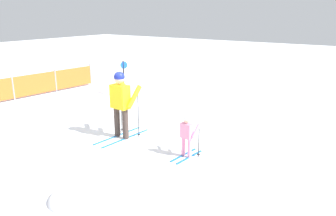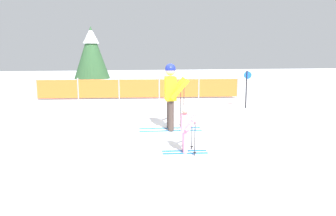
{
  "view_description": "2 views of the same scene",
  "coord_description": "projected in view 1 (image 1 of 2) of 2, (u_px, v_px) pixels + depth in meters",
  "views": [
    {
      "loc": [
        -5.79,
        -5.71,
        3.22
      ],
      "look_at": [
        0.56,
        -1.37,
        0.95
      ],
      "focal_mm": 35.0,
      "sensor_mm": 36.0,
      "label": 1
    },
    {
      "loc": [
        -1.29,
        -8.54,
        2.06
      ],
      "look_at": [
        -0.03,
        -1.3,
        0.81
      ],
      "focal_mm": 35.0,
      "sensor_mm": 36.0,
      "label": 2
    }
  ],
  "objects": [
    {
      "name": "snow_mound",
      "position": [
        81.0,
        196.0,
        5.93
      ],
      "size": [
        1.21,
        1.03,
        0.48
      ],
      "primitive_type": "ellipsoid",
      "color": "white",
      "rests_on": "ground_plane"
    },
    {
      "name": "trail_marker",
      "position": [
        124.0,
        75.0,
        12.75
      ],
      "size": [
        0.26,
        0.15,
        1.39
      ],
      "color": "black",
      "rests_on": "ground_plane"
    },
    {
      "name": "skier_adult",
      "position": [
        121.0,
        99.0,
        8.45
      ],
      "size": [
        1.69,
        0.78,
        1.77
      ],
      "rotation": [
        0.0,
        0.0,
        -0.08
      ],
      "color": "#1966B2",
      "rests_on": "ground_plane"
    },
    {
      "name": "skier_child",
      "position": [
        187.0,
        133.0,
        7.42
      ],
      "size": [
        0.95,
        0.5,
        1.0
      ],
      "rotation": [
        0.0,
        0.0,
        -0.11
      ],
      "color": "#1966B2",
      "rests_on": "ground_plane"
    },
    {
      "name": "ground_plane",
      "position": [
        113.0,
        139.0,
        8.59
      ],
      "size": [
        60.0,
        60.0,
        0.0
      ],
      "primitive_type": "plane",
      "color": "white"
    }
  ]
}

